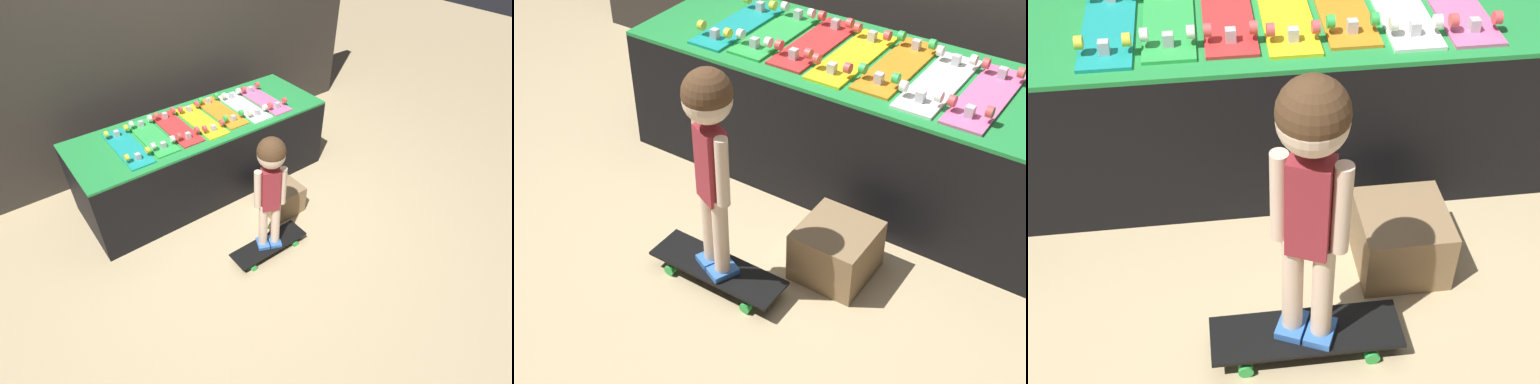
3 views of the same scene
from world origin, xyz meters
The scene contains 12 objects.
ground_plane centered at (0.00, 0.00, 0.00)m, with size 16.00×16.00×0.00m, color tan.
display_rack centered at (0.00, 0.57, 0.36)m, with size 2.35×0.82×0.71m.
skateboard_teal_on_rack centered at (-0.70, 0.55, 0.73)m, with size 0.20×0.64×0.09m.
skateboard_green_on_rack centered at (-0.47, 0.58, 0.73)m, with size 0.20×0.64×0.09m.
skateboard_red_on_rack centered at (-0.23, 0.58, 0.73)m, with size 0.20×0.64×0.09m.
skateboard_yellow_on_rack centered at (0.00, 0.56, 0.73)m, with size 0.20×0.64×0.09m.
skateboard_orange_on_rack centered at (0.23, 0.59, 0.73)m, with size 0.20×0.64×0.09m.
skateboard_white_on_rack centered at (0.47, 0.55, 0.73)m, with size 0.20×0.64×0.09m.
skateboard_pink_on_rack centered at (0.70, 0.54, 0.73)m, with size 0.20×0.64×0.09m.
skateboard_on_floor centered at (-0.07, -0.53, 0.07)m, with size 0.66×0.20×0.09m.
child centered at (-0.07, -0.53, 0.81)m, with size 0.23×0.21×1.02m.
storage_box centered at (0.35, -0.17, 0.13)m, with size 0.34×0.34×0.26m.
Camera 3 is at (-0.34, -2.04, 2.08)m, focal length 50.00 mm.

